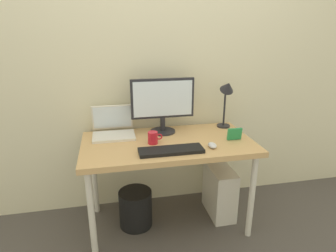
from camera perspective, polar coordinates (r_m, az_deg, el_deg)
name	(u,v)px	position (r m, az deg, el deg)	size (l,w,h in m)	color
ground_plane	(168,222)	(2.51, 0.00, -18.31)	(6.00, 6.00, 0.00)	#4C4742
back_wall	(158,55)	(2.40, -1.98, 13.65)	(4.40, 0.04, 2.60)	beige
desk	(168,150)	(2.18, 0.00, -4.67)	(1.26, 0.67, 0.71)	tan
monitor	(163,102)	(2.27, -1.03, 4.64)	(0.50, 0.20, 0.43)	#232328
laptop	(113,128)	(2.31, -10.68, -0.38)	(0.32, 0.27, 0.23)	silver
desk_lamp	(227,94)	(2.41, 11.48, 6.22)	(0.11, 0.16, 0.42)	#232328
keyboard	(171,150)	(1.97, 0.61, -4.80)	(0.44, 0.14, 0.02)	black
mouse	(212,145)	(2.06, 8.70, -3.77)	(0.06, 0.09, 0.03)	silver
coffee_mug	(153,138)	(2.10, -2.94, -2.31)	(0.11, 0.07, 0.09)	red
photo_frame	(235,134)	(2.22, 12.91, -1.53)	(0.11, 0.02, 0.09)	#268C4C
computer_tower	(219,191)	(2.54, 10.06, -12.47)	(0.18, 0.36, 0.42)	silver
wastebasket	(136,208)	(2.41, -6.37, -15.75)	(0.26, 0.26, 0.30)	black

